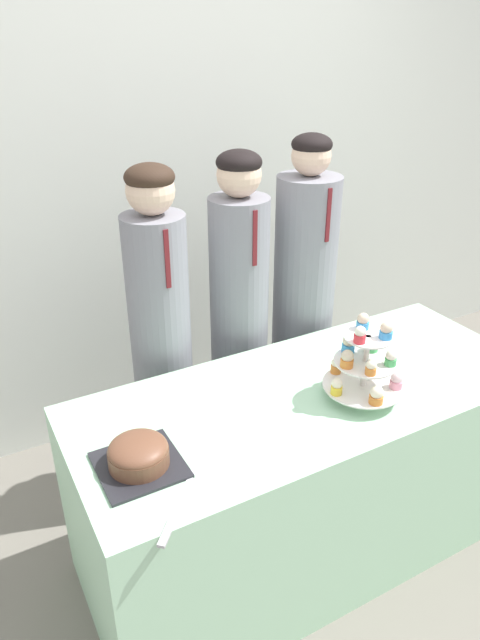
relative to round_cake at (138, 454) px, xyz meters
The scene contains 9 objects.
ground_plane 1.09m from the round_cake, 21.94° to the right, with size 16.00×16.00×0.00m, color slate.
wall_back 1.55m from the round_cake, 62.04° to the left, with size 9.00×0.06×2.70m.
table 0.81m from the round_cake, ahead, with size 1.74×0.71×0.76m.
round_cake is the anchor object (origin of this frame).
cake_knife 0.24m from the round_cake, 87.42° to the right, with size 0.22×0.24×0.01m.
cupcake_stand 0.82m from the round_cake, ahead, with size 0.28×0.28×0.30m.
student_0 0.71m from the round_cake, 62.84° to the left, with size 0.24×0.25×1.51m.
student_1 0.93m from the round_cake, 42.54° to the left, with size 0.25×0.25×1.52m.
student_2 1.19m from the round_cake, 31.71° to the left, with size 0.28×0.28×1.56m.
Camera 1 is at (-1.05, -1.01, 1.92)m, focal length 32.00 mm.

